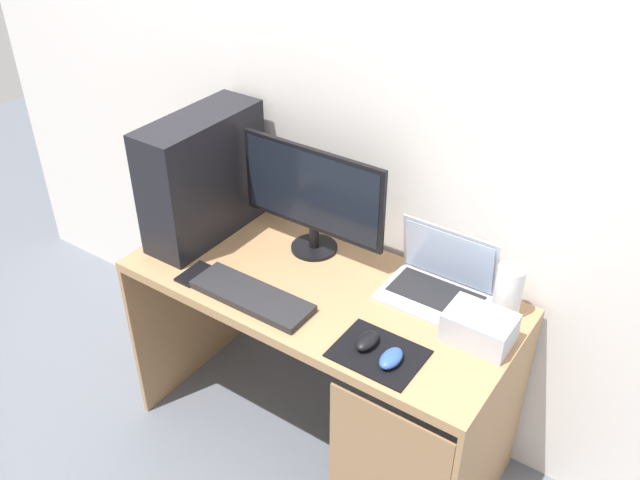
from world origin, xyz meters
TOP-DOWN VIEW (x-y plane):
  - ground_plane at (0.00, 0.00)m, footprint 8.00×8.00m
  - wall_back at (0.00, 0.34)m, footprint 4.00×0.05m
  - desk at (0.02, -0.01)m, footprint 1.32×0.60m
  - pc_tower at (-0.53, 0.04)m, footprint 0.18×0.49m
  - monitor at (-0.14, 0.16)m, footprint 0.56×0.17m
  - laptop at (0.34, 0.18)m, footprint 0.33×0.23m
  - speaker at (0.56, 0.20)m, footprint 0.09×0.09m
  - projector at (0.54, 0.04)m, footprint 0.20×0.14m
  - keyboard at (-0.14, -0.19)m, footprint 0.42×0.14m
  - mousepad at (0.33, -0.18)m, footprint 0.26×0.20m
  - mouse_left at (0.28, -0.17)m, footprint 0.06×0.10m
  - mouse_right at (0.38, -0.19)m, footprint 0.06×0.10m
  - cell_phone at (-0.38, -0.20)m, footprint 0.07×0.13m

SIDE VIEW (x-z plane):
  - ground_plane at x=0.00m, z-range 0.00..0.00m
  - desk at x=0.02m, z-range 0.21..0.95m
  - mousepad at x=0.33m, z-range 0.74..0.74m
  - cell_phone at x=-0.38m, z-range 0.74..0.75m
  - keyboard at x=-0.14m, z-range 0.74..0.76m
  - mouse_left at x=0.28m, z-range 0.74..0.78m
  - mouse_right at x=0.38m, z-range 0.74..0.78m
  - laptop at x=0.34m, z-range 0.67..0.90m
  - projector at x=0.54m, z-range 0.74..0.84m
  - speaker at x=0.56m, z-range 0.74..0.92m
  - monitor at x=-0.14m, z-range 0.76..1.16m
  - pc_tower at x=-0.53m, z-range 0.74..1.20m
  - wall_back at x=0.00m, z-range 0.00..2.60m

